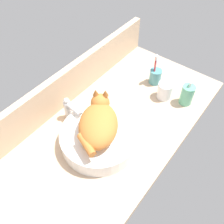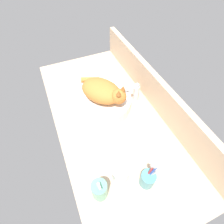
{
  "view_description": "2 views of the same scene",
  "coord_description": "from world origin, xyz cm",
  "px_view_note": "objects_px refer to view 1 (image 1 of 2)",
  "views": [
    {
      "loc": [
        -58.13,
        -46.29,
        98.47
      ],
      "look_at": [
        2.66,
        0.8,
        9.68
      ],
      "focal_mm": 40.0,
      "sensor_mm": 36.0,
      "label": 1
    },
    {
      "loc": [
        60.42,
        -24.34,
        83.86
      ],
      "look_at": [
        4.28,
        -0.26,
        9.04
      ],
      "focal_mm": 28.0,
      "sensor_mm": 36.0,
      "label": 2
    }
  ],
  "objects_px": {
    "sink_basin": "(99,138)",
    "toothbrush_cup": "(155,76)",
    "faucet": "(69,109)",
    "soap_dispenser": "(187,95)",
    "cat": "(98,122)",
    "water_glass": "(165,91)"
  },
  "relations": [
    {
      "from": "water_glass",
      "to": "toothbrush_cup",
      "type": "bearing_deg",
      "value": 55.77
    },
    {
      "from": "cat",
      "to": "toothbrush_cup",
      "type": "relative_size",
      "value": 1.62
    },
    {
      "from": "sink_basin",
      "to": "soap_dispenser",
      "type": "bearing_deg",
      "value": -22.18
    },
    {
      "from": "sink_basin",
      "to": "toothbrush_cup",
      "type": "bearing_deg",
      "value": 1.97
    },
    {
      "from": "sink_basin",
      "to": "faucet",
      "type": "bearing_deg",
      "value": 83.2
    },
    {
      "from": "cat",
      "to": "faucet",
      "type": "distance_m",
      "value": 0.21
    },
    {
      "from": "cat",
      "to": "soap_dispenser",
      "type": "relative_size",
      "value": 2.06
    },
    {
      "from": "cat",
      "to": "soap_dispenser",
      "type": "xyz_separation_m",
      "value": [
        0.47,
        -0.21,
        -0.08
      ]
    },
    {
      "from": "water_glass",
      "to": "cat",
      "type": "bearing_deg",
      "value": 168.11
    },
    {
      "from": "toothbrush_cup",
      "to": "water_glass",
      "type": "bearing_deg",
      "value": -124.23
    },
    {
      "from": "toothbrush_cup",
      "to": "water_glass",
      "type": "distance_m",
      "value": 0.12
    },
    {
      "from": "cat",
      "to": "water_glass",
      "type": "bearing_deg",
      "value": -11.89
    },
    {
      "from": "sink_basin",
      "to": "cat",
      "type": "height_order",
      "value": "cat"
    },
    {
      "from": "faucet",
      "to": "toothbrush_cup",
      "type": "distance_m",
      "value": 0.53
    },
    {
      "from": "water_glass",
      "to": "soap_dispenser",
      "type": "bearing_deg",
      "value": -73.89
    },
    {
      "from": "sink_basin",
      "to": "cat",
      "type": "relative_size",
      "value": 1.18
    },
    {
      "from": "cat",
      "to": "soap_dispenser",
      "type": "height_order",
      "value": "cat"
    },
    {
      "from": "faucet",
      "to": "soap_dispenser",
      "type": "height_order",
      "value": "soap_dispenser"
    },
    {
      "from": "soap_dispenser",
      "to": "toothbrush_cup",
      "type": "distance_m",
      "value": 0.22
    },
    {
      "from": "soap_dispenser",
      "to": "sink_basin",
      "type": "bearing_deg",
      "value": 157.82
    },
    {
      "from": "sink_basin",
      "to": "water_glass",
      "type": "bearing_deg",
      "value": -10.59
    },
    {
      "from": "cat",
      "to": "water_glass",
      "type": "height_order",
      "value": "cat"
    }
  ]
}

